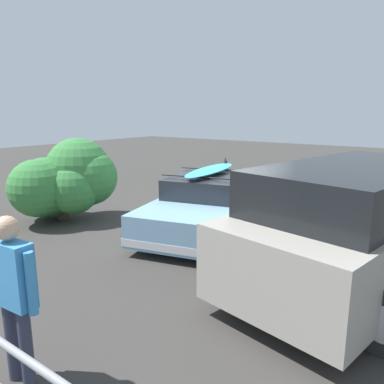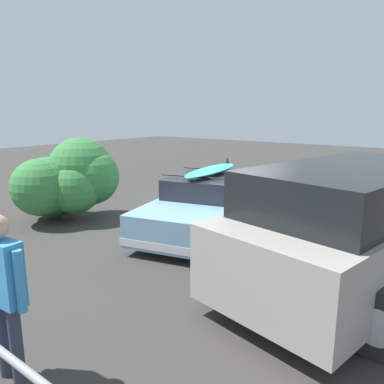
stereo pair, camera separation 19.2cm
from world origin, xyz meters
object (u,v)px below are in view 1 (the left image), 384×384
sedan_car (209,203)px  suv_car (356,224)px  person_bystander (13,286)px  bush_near_left (63,182)px

sedan_car → suv_car: (-3.26, 1.01, 0.37)m
person_bystander → bush_near_left: 5.64m
person_bystander → sedan_car: bearing=-76.7°
sedan_car → person_bystander: 5.25m
sedan_car → person_bystander: person_bystander is taller
suv_car → person_bystander: suv_car is taller
suv_car → bush_near_left: (6.37, 0.47, -0.01)m
sedan_car → bush_near_left: bush_near_left is taller
suv_car → person_bystander: 4.58m
person_bystander → bush_near_left: bearing=-39.9°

